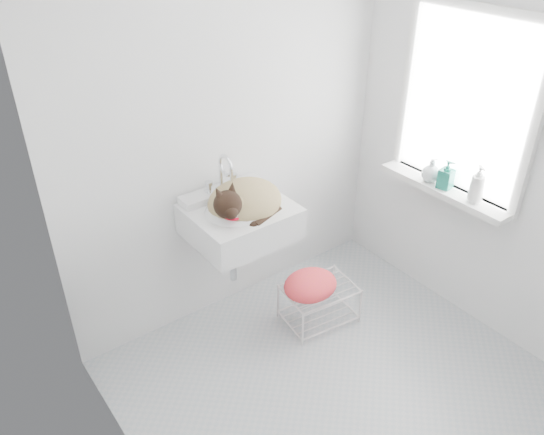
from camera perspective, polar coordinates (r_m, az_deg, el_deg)
floor at (r=3.25m, az=6.59°, el=-16.76°), size 2.20×2.00×0.02m
back_wall at (r=3.18m, az=-4.43°, el=9.91°), size 2.20×0.02×2.50m
right_wall at (r=3.28m, az=22.42°, el=8.29°), size 0.02×2.00×2.50m
left_wall at (r=1.96m, az=-15.60°, el=-6.31°), size 0.02×2.00×2.50m
window_glass at (r=3.33m, az=19.78°, el=11.03°), size 0.01×0.80×1.00m
window_frame at (r=3.32m, az=19.62°, el=10.98°), size 0.04×0.90×1.10m
windowsill at (r=3.48m, az=17.54°, el=2.81°), size 0.16×0.88×0.04m
sink at (r=3.10m, az=-3.40°, el=1.10°), size 0.58×0.51×0.23m
faucet at (r=3.16m, az=-5.30°, el=4.60°), size 0.21×0.15×0.21m
cat at (r=3.07m, az=-3.06°, el=1.68°), size 0.47×0.38×0.29m
wire_rack at (r=3.52m, az=4.95°, el=-8.71°), size 0.47×0.36×0.26m
towel at (r=3.37m, az=4.01°, el=-7.64°), size 0.36×0.27×0.14m
bottle_a at (r=3.36m, az=20.38°, el=1.59°), size 0.10×0.10×0.19m
bottle_b at (r=3.46m, az=17.59°, el=3.00°), size 0.09×0.09×0.18m
bottle_c at (r=3.51m, az=16.19°, el=3.71°), size 0.15×0.15×0.15m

